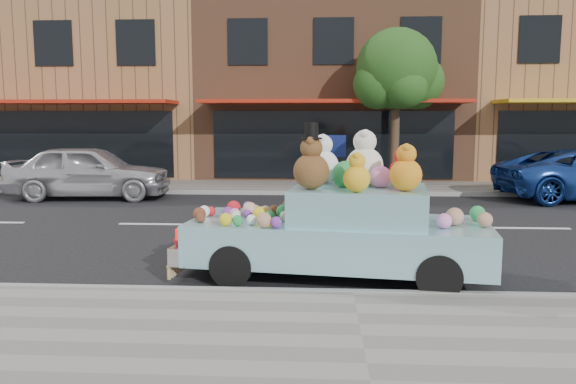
{
  "coord_description": "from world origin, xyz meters",
  "views": [
    {
      "loc": [
        -0.44,
        -12.07,
        2.34
      ],
      "look_at": [
        -0.91,
        -3.81,
        1.25
      ],
      "focal_mm": 35.0,
      "sensor_mm": 36.0,
      "label": 1
    }
  ],
  "objects": [
    {
      "name": "storefront_left",
      "position": [
        -10.0,
        11.97,
        3.64
      ],
      "size": [
        10.0,
        9.8,
        7.3
      ],
      "color": "#94623E",
      "rests_on": "ground"
    },
    {
      "name": "far_kerb",
      "position": [
        0.0,
        5.0,
        0.07
      ],
      "size": [
        60.0,
        0.12,
        0.13
      ],
      "primitive_type": "cube",
      "color": "gray",
      "rests_on": "ground"
    },
    {
      "name": "near_sidewalk",
      "position": [
        0.0,
        -6.5,
        0.06
      ],
      "size": [
        60.0,
        3.0,
        0.12
      ],
      "primitive_type": "cube",
      "color": "gray",
      "rests_on": "ground"
    },
    {
      "name": "near_kerb",
      "position": [
        0.0,
        -5.0,
        0.07
      ],
      "size": [
        60.0,
        0.12,
        0.13
      ],
      "primitive_type": "cube",
      "color": "gray",
      "rests_on": "ground"
    },
    {
      "name": "car_silver",
      "position": [
        -7.18,
        3.91,
        0.79
      ],
      "size": [
        4.78,
        2.2,
        1.59
      ],
      "primitive_type": "imported",
      "rotation": [
        0.0,
        0.0,
        1.64
      ],
      "color": "silver",
      "rests_on": "ground"
    },
    {
      "name": "storefront_right",
      "position": [
        10.0,
        11.97,
        3.64
      ],
      "size": [
        10.0,
        9.8,
        7.3
      ],
      "color": "#94623E",
      "rests_on": "ground"
    },
    {
      "name": "ground",
      "position": [
        0.0,
        0.0,
        0.0
      ],
      "size": [
        120.0,
        120.0,
        0.0
      ],
      "primitive_type": "plane",
      "color": "black",
      "rests_on": "ground"
    },
    {
      "name": "street_tree",
      "position": [
        2.03,
        6.55,
        3.69
      ],
      "size": [
        3.0,
        2.7,
        5.22
      ],
      "color": "#38281C",
      "rests_on": "ground"
    },
    {
      "name": "far_sidewalk",
      "position": [
        0.0,
        6.5,
        0.06
      ],
      "size": [
        60.0,
        3.0,
        0.12
      ],
      "primitive_type": "cube",
      "color": "gray",
      "rests_on": "ground"
    },
    {
      "name": "storefront_mid",
      "position": [
        0.0,
        11.97,
        3.64
      ],
      "size": [
        10.0,
        9.8,
        7.3
      ],
      "color": "brown",
      "rests_on": "ground"
    },
    {
      "name": "art_car",
      "position": [
        -0.14,
        -3.94,
        0.8
      ],
      "size": [
        4.67,
        2.32,
        2.28
      ],
      "rotation": [
        0.0,
        0.0,
        -0.13
      ],
      "color": "black",
      "rests_on": "ground"
    }
  ]
}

